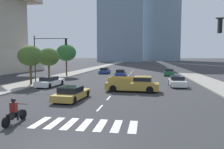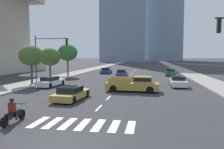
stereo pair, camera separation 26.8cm
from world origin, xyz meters
name	(u,v)px [view 2 (the right image)]	position (x,y,z in m)	size (l,w,h in m)	color
ground_plane	(61,147)	(0.00, 0.00, 0.00)	(800.00, 800.00, 0.00)	#333335
sidewalk_east	(202,79)	(12.39, 30.00, 0.07)	(4.00, 260.00, 0.15)	gray
sidewalk_west	(61,76)	(-12.39, 30.00, 0.07)	(4.00, 260.00, 0.15)	gray
crosswalk_near	(83,124)	(0.00, 3.17, 0.00)	(5.85, 2.22, 0.01)	silver
lane_divider_center	(128,77)	(0.00, 31.17, 0.00)	(0.14, 50.00, 0.01)	silver
motorcycle_lead	(13,113)	(-4.01, 2.73, 0.58)	(0.70, 2.22, 1.49)	black
pickup_truck	(135,84)	(2.19, 15.17, 0.81)	(5.79, 2.38, 1.67)	#B28E38
sedan_gold_0	(71,94)	(-3.06, 9.74, 0.56)	(2.22, 4.68, 1.20)	#B28E38
sedan_white_1	(178,82)	(7.32, 20.26, 0.60)	(1.90, 4.67, 1.29)	silver
sedan_white_2	(51,82)	(-8.65, 17.66, 0.58)	(2.12, 4.91, 1.25)	silver
sedan_blue_3	(106,71)	(-5.63, 39.11, 0.58)	(1.88, 4.78, 1.26)	navy
sedan_green_4	(170,73)	(7.89, 36.06, 0.61)	(2.23, 4.47, 1.30)	#1E6038
sedan_blue_5	(122,73)	(-1.41, 33.14, 0.58)	(1.81, 4.43, 1.26)	navy
traffic_signal_far	(47,51)	(-9.54, 18.74, 4.51)	(4.89, 0.28, 6.37)	#333335
street_tree_nearest	(31,56)	(-11.59, 18.29, 3.86)	(3.16, 3.16, 5.08)	#4C3823
street_tree_second	(50,57)	(-11.59, 23.80, 3.70)	(3.27, 3.27, 4.95)	#4C3823
street_tree_third	(68,53)	(-11.59, 31.50, 4.47)	(3.70, 3.70, 5.91)	#4C3823
office_tower_left_skyline	(124,1)	(-13.26, 143.16, 40.66)	(28.98, 25.97, 89.48)	slate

